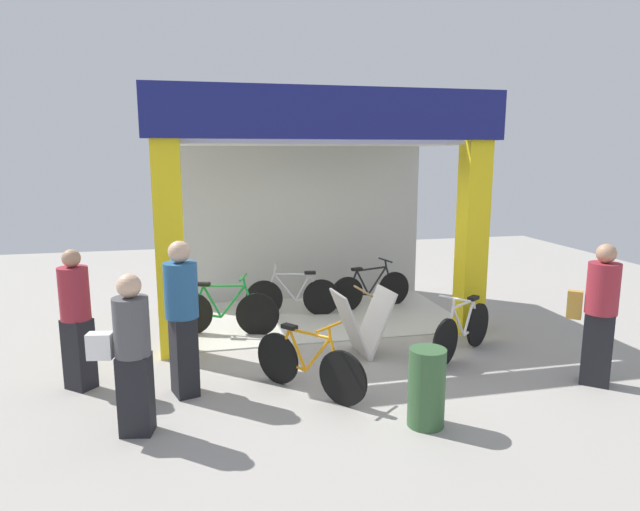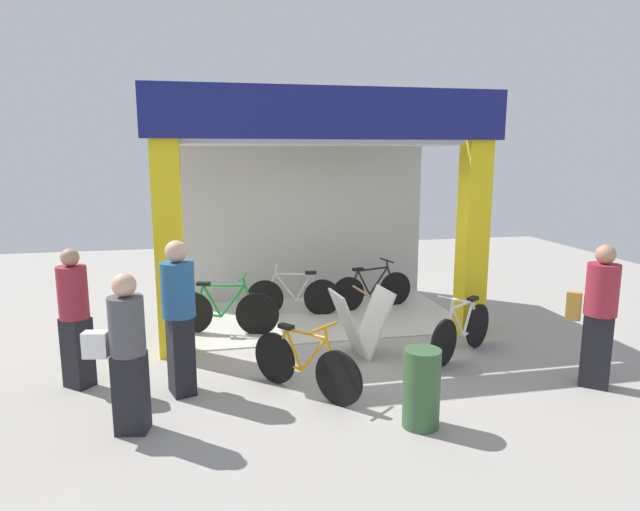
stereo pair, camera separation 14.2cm
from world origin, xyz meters
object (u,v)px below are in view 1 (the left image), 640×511
at_px(sandwich_board_sign, 362,322).
at_px(trash_bin, 427,387).
at_px(bicycle_inside_2, 293,296).
at_px(bicycle_parked_1, 463,330).
at_px(pedestrian_2, 600,313).
at_px(bicycle_inside_0, 224,311).
at_px(bicycle_parked_0, 308,365).
at_px(pedestrian_1, 131,353).
at_px(pedestrian_3, 182,315).
at_px(bicycle_inside_1, 371,290).
at_px(pedestrian_0, 76,319).

xyz_separation_m(sandwich_board_sign, trash_bin, (0.03, -2.02, -0.05)).
bearing_deg(bicycle_inside_2, bicycle_parked_1, -50.37).
height_order(bicycle_parked_1, pedestrian_2, pedestrian_2).
distance_m(bicycle_inside_0, bicycle_parked_0, 2.41).
bearing_deg(trash_bin, pedestrian_1, 170.25).
relative_size(pedestrian_1, pedestrian_3, 0.90).
relative_size(bicycle_inside_0, bicycle_parked_1, 1.24).
bearing_deg(bicycle_inside_1, bicycle_parked_1, -78.35).
bearing_deg(bicycle_inside_1, pedestrian_1, -134.31).
distance_m(bicycle_parked_0, pedestrian_1, 1.93).
xyz_separation_m(pedestrian_2, pedestrian_3, (-4.66, 0.79, 0.05)).
bearing_deg(bicycle_inside_0, bicycle_parked_0, -70.45).
xyz_separation_m(pedestrian_3, trash_bin, (2.33, -1.29, -0.52)).
height_order(bicycle_inside_0, bicycle_inside_1, bicycle_inside_0).
bearing_deg(pedestrian_0, trash_bin, -26.04).
distance_m(bicycle_parked_1, pedestrian_0, 4.79).
bearing_deg(bicycle_parked_0, bicycle_inside_2, 83.06).
relative_size(bicycle_inside_1, trash_bin, 1.91).
bearing_deg(trash_bin, pedestrian_0, 153.96).
height_order(sandwich_board_sign, trash_bin, sandwich_board_sign).
bearing_deg(pedestrian_2, pedestrian_3, 170.43).
xyz_separation_m(bicycle_inside_0, pedestrian_1, (-1.00, -2.77, 0.45)).
xyz_separation_m(bicycle_inside_2, sandwich_board_sign, (0.59, -1.95, 0.10)).
bearing_deg(pedestrian_1, bicycle_inside_1, 45.69).
bearing_deg(trash_bin, bicycle_inside_1, 79.50).
bearing_deg(sandwich_board_sign, trash_bin, -89.06).
bearing_deg(sandwich_board_sign, bicycle_inside_1, 69.20).
bearing_deg(pedestrian_2, trash_bin, -167.91).
bearing_deg(bicycle_inside_2, pedestrian_3, -122.51).
distance_m(bicycle_inside_2, pedestrian_1, 4.14).
relative_size(bicycle_inside_2, bicycle_parked_0, 1.26).
bearing_deg(pedestrian_0, bicycle_inside_1, 29.44).
distance_m(bicycle_parked_1, pedestrian_3, 3.66).
xyz_separation_m(bicycle_inside_0, trash_bin, (1.79, -3.25, 0.04)).
xyz_separation_m(pedestrian_2, trash_bin, (-2.33, -0.50, -0.47)).
bearing_deg(pedestrian_3, pedestrian_1, -119.37).
relative_size(bicycle_parked_0, pedestrian_3, 0.70).
height_order(bicycle_parked_0, pedestrian_1, pedestrian_1).
xyz_separation_m(bicycle_parked_1, pedestrian_0, (-4.76, 0.01, 0.49)).
xyz_separation_m(bicycle_inside_0, bicycle_inside_1, (2.55, 0.86, -0.02)).
xyz_separation_m(bicycle_parked_0, trash_bin, (0.98, -0.98, 0.06)).
bearing_deg(bicycle_inside_0, bicycle_inside_1, 18.69).
distance_m(pedestrian_1, trash_bin, 2.86).
bearing_deg(bicycle_inside_2, bicycle_inside_1, 5.88).
distance_m(bicycle_inside_2, bicycle_parked_1, 2.95).
height_order(bicycle_parked_1, pedestrian_1, pedestrian_1).
bearing_deg(pedestrian_1, sandwich_board_sign, 29.24).
relative_size(bicycle_inside_2, pedestrian_1, 0.98).
bearing_deg(pedestrian_2, pedestrian_1, -179.78).
bearing_deg(bicycle_parked_1, pedestrian_2, -48.42).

